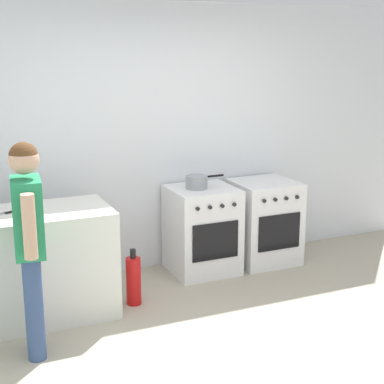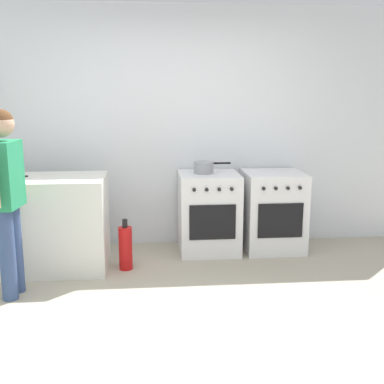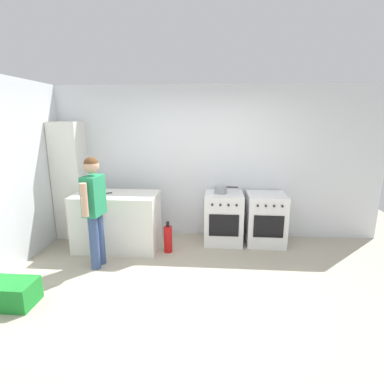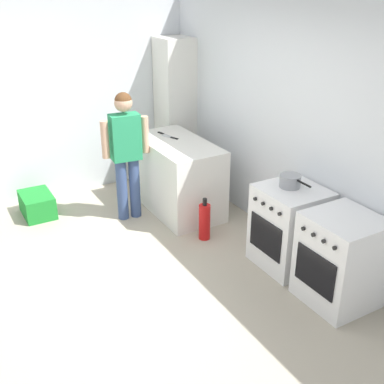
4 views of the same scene
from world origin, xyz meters
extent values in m
plane|color=#ADA38E|center=(0.00, 0.00, 0.00)|extent=(8.00, 8.00, 0.00)
cube|color=silver|center=(0.00, 1.95, 1.30)|extent=(6.00, 0.10, 2.60)
cube|color=silver|center=(-1.35, 1.20, 0.45)|extent=(1.30, 0.70, 0.90)
cube|color=white|center=(0.35, 1.58, 0.42)|extent=(0.63, 0.60, 0.85)
cube|color=black|center=(0.35, 1.27, 0.40)|extent=(0.47, 0.01, 0.36)
cylinder|color=black|center=(0.21, 1.46, 0.85)|extent=(0.20, 0.20, 0.01)
cylinder|color=black|center=(0.49, 1.46, 0.85)|extent=(0.20, 0.20, 0.01)
cylinder|color=black|center=(0.21, 1.70, 0.85)|extent=(0.20, 0.20, 0.01)
cylinder|color=black|center=(0.49, 1.70, 0.85)|extent=(0.20, 0.20, 0.01)
cylinder|color=black|center=(0.16, 1.26, 0.74)|extent=(0.04, 0.02, 0.04)
cylinder|color=black|center=(0.29, 1.26, 0.74)|extent=(0.04, 0.02, 0.04)
cylinder|color=black|center=(0.41, 1.26, 0.74)|extent=(0.04, 0.02, 0.04)
cylinder|color=black|center=(0.54, 1.26, 0.74)|extent=(0.04, 0.02, 0.04)
cube|color=white|center=(1.05, 1.58, 0.42)|extent=(0.62, 0.60, 0.85)
cube|color=black|center=(1.05, 1.27, 0.40)|extent=(0.47, 0.01, 0.36)
cylinder|color=black|center=(0.91, 1.46, 0.85)|extent=(0.20, 0.20, 0.01)
cylinder|color=black|center=(1.19, 1.46, 0.85)|extent=(0.20, 0.20, 0.01)
cylinder|color=black|center=(0.91, 1.70, 0.85)|extent=(0.20, 0.20, 0.01)
cylinder|color=black|center=(1.19, 1.70, 0.85)|extent=(0.20, 0.20, 0.01)
cylinder|color=black|center=(0.86, 1.26, 0.74)|extent=(0.04, 0.02, 0.04)
cylinder|color=black|center=(0.99, 1.26, 0.74)|extent=(0.04, 0.02, 0.04)
cylinder|color=black|center=(1.11, 1.26, 0.74)|extent=(0.04, 0.02, 0.04)
cylinder|color=black|center=(1.24, 1.26, 0.74)|extent=(0.04, 0.02, 0.04)
cylinder|color=gray|center=(0.29, 1.58, 0.91)|extent=(0.21, 0.21, 0.12)
cylinder|color=black|center=(0.49, 1.58, 0.96)|extent=(0.18, 0.02, 0.02)
cube|color=silver|center=(-1.59, 1.18, 0.90)|extent=(0.14, 0.09, 0.01)
cube|color=black|center=(-1.48, 1.23, 0.91)|extent=(0.11, 0.07, 0.01)
cube|color=silver|center=(-1.58, 1.22, 0.90)|extent=(0.24, 0.09, 0.01)
cylinder|color=#384C7A|center=(-1.45, 0.49, 0.38)|extent=(0.13, 0.13, 0.77)
cylinder|color=#384C7A|center=(-1.43, 0.65, 0.38)|extent=(0.13, 0.13, 0.77)
cube|color=#268C59|center=(-1.44, 0.57, 1.04)|extent=(0.23, 0.36, 0.54)
cylinder|color=tan|center=(-1.41, 0.81, 1.04)|extent=(0.09, 0.09, 0.44)
sphere|color=tan|center=(-1.44, 0.57, 1.44)|extent=(0.21, 0.21, 0.21)
sphere|color=brown|center=(-1.44, 0.57, 1.46)|extent=(0.20, 0.20, 0.20)
cylinder|color=red|center=(-0.52, 1.10, 0.21)|extent=(0.13, 0.13, 0.42)
cylinder|color=black|center=(-0.52, 1.10, 0.46)|extent=(0.05, 0.05, 0.08)
camera|label=1|loc=(-1.96, -3.44, 2.18)|focal=55.00mm
camera|label=2|loc=(-0.29, -3.37, 1.69)|focal=45.00mm
camera|label=3|loc=(0.19, -3.23, 2.05)|focal=28.00mm
camera|label=4|loc=(3.57, -1.40, 2.77)|focal=45.00mm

